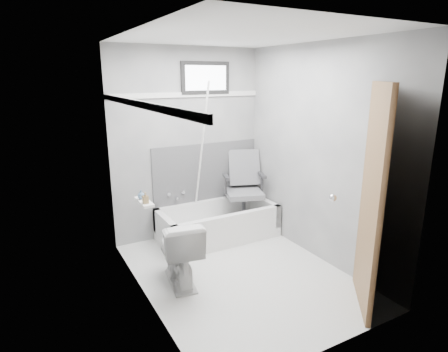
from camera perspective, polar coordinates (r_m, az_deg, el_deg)
floor at (r=4.13m, az=2.42°, el=-14.66°), size 2.60×2.60×0.00m
ceiling at (r=3.61m, az=2.87°, el=20.67°), size 2.60×2.60×0.00m
wall_back at (r=4.82m, az=-5.48°, el=4.86°), size 2.00×0.02×2.40m
wall_front at (r=2.71m, az=17.15°, el=-3.82°), size 2.00×0.02×2.40m
wall_left at (r=3.29m, az=-12.40°, el=-0.19°), size 0.02×2.60×2.40m
wall_right at (r=4.28m, az=14.14°, el=3.19°), size 0.02×2.60×2.40m
bathtub at (r=4.87m, az=-0.93°, el=-7.12°), size 1.50×0.70×0.42m
office_chair at (r=4.98m, az=3.08°, el=-1.87°), size 0.70×0.70×0.96m
toilet at (r=3.85m, az=-6.88°, el=-11.26°), size 0.50×0.76×0.69m
door at (r=3.52m, az=27.90°, el=-4.01°), size 0.78×0.78×2.00m
window at (r=4.84m, az=-2.85°, el=14.71°), size 0.66×0.04×0.40m
backerboard at (r=5.00m, az=-2.69°, el=0.58°), size 1.50×0.02×0.78m
trim_back at (r=4.74m, az=-5.60°, el=12.23°), size 2.00×0.02×0.06m
trim_left at (r=3.19m, az=-12.80°, el=10.64°), size 0.02×2.60×0.06m
pole at (r=4.66m, az=-3.58°, el=2.66°), size 0.02×0.53×1.89m
shelf at (r=3.60m, az=-12.07°, el=-3.87°), size 0.10×0.32×0.02m
soap_bottle_a at (r=3.50m, az=-11.89°, el=-3.26°), size 0.05×0.05×0.11m
soap_bottle_b at (r=3.63m, az=-12.55°, el=-2.73°), size 0.09×0.09×0.08m
faucet at (r=4.88m, az=-7.30°, el=-2.95°), size 0.26×0.10×0.16m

